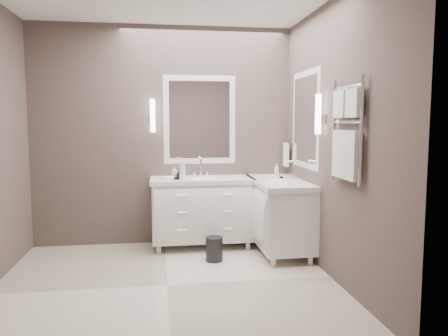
{
  "coord_description": "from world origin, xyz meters",
  "views": [
    {
      "loc": [
        -0.05,
        -3.99,
        1.52
      ],
      "look_at": [
        0.64,
        0.7,
        1.02
      ],
      "focal_mm": 35.0,
      "sensor_mm": 36.0,
      "label": 1
    }
  ],
  "objects": [
    {
      "name": "towel_bar_corner",
      "position": [
        1.54,
        1.36,
        1.12
      ],
      "size": [
        0.03,
        0.22,
        0.3
      ],
      "color": "white",
      "rests_on": "wall_right"
    },
    {
      "name": "waste_bin",
      "position": [
        0.53,
        0.65,
        0.13
      ],
      "size": [
        0.24,
        0.24,
        0.27
      ],
      "primitive_type": "cylinder",
      "rotation": [
        0.0,
        0.0,
        0.32
      ],
      "color": "black",
      "rests_on": "floor"
    },
    {
      "name": "mirror_right",
      "position": [
        1.59,
        0.8,
        1.55
      ],
      "size": [
        0.02,
        0.9,
        1.1
      ],
      "color": "white",
      "rests_on": "wall_right"
    },
    {
      "name": "soap_bottle_c",
      "position": [
        1.34,
        1.08,
        0.95
      ],
      "size": [
        0.07,
        0.07,
        0.15
      ],
      "primitive_type": "imported",
      "rotation": [
        0.0,
        0.0,
        0.24
      ],
      "color": "white",
      "rests_on": "amenity_tray_right"
    },
    {
      "name": "soap_bottle_a",
      "position": [
        0.12,
        1.19,
        0.94
      ],
      "size": [
        0.07,
        0.07,
        0.13
      ],
      "primitive_type": "imported",
      "rotation": [
        0.0,
        0.0,
        0.18
      ],
      "color": "white",
      "rests_on": "amenity_tray_back"
    },
    {
      "name": "vanity_right",
      "position": [
        1.33,
        0.9,
        0.49
      ],
      "size": [
        0.59,
        1.24,
        0.97
      ],
      "color": "white",
      "rests_on": "floor"
    },
    {
      "name": "wall_right",
      "position": [
        1.6,
        0.0,
        1.35
      ],
      "size": [
        0.01,
        3.0,
        2.7
      ],
      "primitive_type": "cube",
      "color": "#4E413E",
      "rests_on": "floor"
    },
    {
      "name": "towel_ladder",
      "position": [
        1.55,
        -0.4,
        1.39
      ],
      "size": [
        0.06,
        0.58,
        0.9
      ],
      "color": "white",
      "rests_on": "wall_right"
    },
    {
      "name": "wall_back",
      "position": [
        0.0,
        1.5,
        1.35
      ],
      "size": [
        3.2,
        0.01,
        2.7
      ],
      "primitive_type": "cube",
      "color": "#4E413E",
      "rests_on": "floor"
    },
    {
      "name": "wall_front",
      "position": [
        0.0,
        -1.5,
        1.35
      ],
      "size": [
        3.2,
        0.01,
        2.7
      ],
      "primitive_type": "cube",
      "color": "#4E413E",
      "rests_on": "floor"
    },
    {
      "name": "floor",
      "position": [
        0.0,
        0.0,
        -0.01
      ],
      "size": [
        3.2,
        3.0,
        0.01
      ],
      "primitive_type": "cube",
      "color": "white",
      "rests_on": "ground"
    },
    {
      "name": "amenity_tray_back",
      "position": [
        0.15,
        1.17,
        0.86
      ],
      "size": [
        0.15,
        0.12,
        0.02
      ],
      "primitive_type": "cube",
      "rotation": [
        0.0,
        0.0,
        0.08
      ],
      "color": "black",
      "rests_on": "vanity_back"
    },
    {
      "name": "sconce_right",
      "position": [
        1.53,
        0.22,
        1.59
      ],
      "size": [
        0.06,
        0.06,
        0.4
      ],
      "color": "white",
      "rests_on": "wall_right"
    },
    {
      "name": "sconce_back",
      "position": [
        -0.13,
        1.43,
        1.59
      ],
      "size": [
        0.06,
        0.06,
        0.4
      ],
      "color": "white",
      "rests_on": "wall_back"
    },
    {
      "name": "vanity_back",
      "position": [
        0.45,
        1.23,
        0.49
      ],
      "size": [
        1.24,
        0.59,
        0.97
      ],
      "color": "white",
      "rests_on": "floor"
    },
    {
      "name": "amenity_tray_right",
      "position": [
        1.34,
        1.08,
        0.86
      ],
      "size": [
        0.14,
        0.17,
        0.02
      ],
      "primitive_type": "cube",
      "rotation": [
        0.0,
        0.0,
        0.3
      ],
      "color": "black",
      "rests_on": "vanity_right"
    },
    {
      "name": "soap_bottle_b",
      "position": [
        0.18,
        1.14,
        0.92
      ],
      "size": [
        0.09,
        0.09,
        0.09
      ],
      "primitive_type": "imported",
      "rotation": [
        0.0,
        0.0,
        0.42
      ],
      "color": "black",
      "rests_on": "amenity_tray_back"
    },
    {
      "name": "water_bottle",
      "position": [
        0.21,
        1.09,
        0.95
      ],
      "size": [
        0.08,
        0.08,
        0.2
      ],
      "primitive_type": "cylinder",
      "rotation": [
        0.0,
        0.0,
        0.2
      ],
      "color": "silver",
      "rests_on": "vanity_back"
    },
    {
      "name": "mirror_back",
      "position": [
        0.45,
        1.49,
        1.55
      ],
      "size": [
        0.9,
        0.02,
        1.1
      ],
      "color": "white",
      "rests_on": "wall_back"
    }
  ]
}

